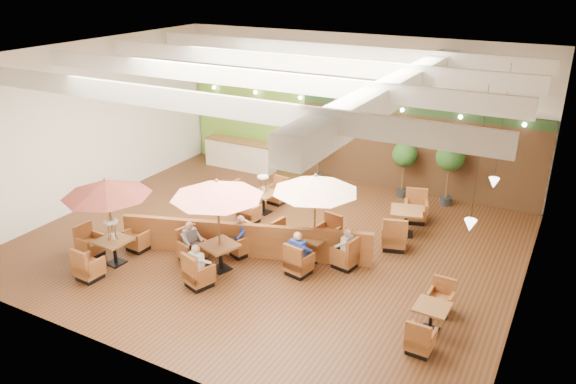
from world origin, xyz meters
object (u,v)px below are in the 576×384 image
Objects in this scene: table_5 at (406,223)px; diner_0 at (198,261)px; table_4 at (431,319)px; service_counter at (241,154)px; diner_3 at (299,249)px; topiary_2 at (450,159)px; table_1 at (216,205)px; diner_2 at (191,238)px; table_0 at (107,203)px; table_2 at (315,202)px; diner_4 at (346,244)px; booth_divider at (245,240)px; table_3 at (257,199)px; topiary_0 at (318,142)px; diner_1 at (240,231)px; topiary_1 at (405,157)px.

diner_0 reaches higher than table_5.
diner_0 is at bearing -168.98° from table_4.
service_counter is 8.77m from diner_3.
topiary_2 reaches higher than table_5.
diner_2 is (-0.91, -0.00, -1.18)m from table_1.
table_1 is (2.76, 1.13, 0.08)m from table_0.
diner_4 is (0.94, 0.00, -1.04)m from table_2.
topiary_2 is 7.04m from diner_3.
booth_divider is 2.88× the size of table_3.
topiary_0 is 8.42m from diner_0.
booth_divider is 1.85m from diner_3.
diner_1 is 3.03m from diner_4.
table_0 is 3.69m from diner_1.
table_0 is at bearing -129.90° from topiary_2.
booth_divider is at bearing -58.28° from table_3.
topiary_0 is at bearing -60.79° from diner_1.
table_2 reaches higher than diner_4.
diner_3 reaches higher than booth_divider.
table_0 is 8.78m from table_5.
table_1 is 3.67× the size of diner_1.
topiary_1 reaches higher than diner_2.
topiary_2 is 3.04× the size of diner_2.
table_3 is at bearing 112.65° from diner_0.
diner_4 is (2.93, 2.71, -0.01)m from diner_0.
topiary_0 is 2.76× the size of diner_0.
topiary_0 reaches higher than table_3.
diner_0 reaches higher than diner_4.
topiary_0 is at bearing 88.29° from table_3.
diner_1 is (-5.79, 0.99, 0.42)m from table_4.
table_1 reaches higher than table_0.
table_3 is at bearing 152.69° from table_4.
table_5 is at bearing -7.07° from diner_4.
topiary_0 reaches higher than service_counter.
service_counter is 1.15× the size of table_2.
table_4 is 3.91m from diner_3.
table_4 is 3.01× the size of diner_1.
service_counter is 4.18× the size of diner_4.
booth_divider is 2.62× the size of table_1.
diner_4 is at bearing 30.22° from table_0.
diner_1 is (-2.73, -6.41, -0.77)m from topiary_1.
diner_4 is at bearing 133.76° from diner_2.
topiary_1 is at bearing -0.00° from topiary_0.
diner_3 is (3.14, -3.02, 0.32)m from table_3.
topiary_1 is at bearing 93.18° from table_2.
table_4 is 4.93m from table_5.
table_0 is at bearing -104.50° from topiary_0.
topiary_1 reaches higher than booth_divider.
topiary_2 is at bearing 39.91° from table_3.
table_3 is at bearing -44.30° from diner_1.
topiary_1 reaches higher than table_5.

